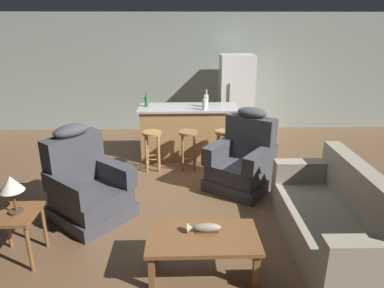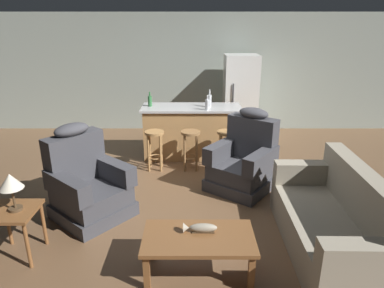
{
  "view_description": "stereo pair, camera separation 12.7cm",
  "coord_description": "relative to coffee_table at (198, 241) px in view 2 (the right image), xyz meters",
  "views": [
    {
      "loc": [
        -0.12,
        -4.7,
        2.4
      ],
      "look_at": [
        0.02,
        -0.1,
        0.75
      ],
      "focal_mm": 32.0,
      "sensor_mm": 36.0,
      "label": 1
    },
    {
      "loc": [
        0.01,
        -4.7,
        2.4
      ],
      "look_at": [
        0.02,
        -0.1,
        0.75
      ],
      "focal_mm": 32.0,
      "sensor_mm": 36.0,
      "label": 2
    }
  ],
  "objects": [
    {
      "name": "bar_stool_left",
      "position": [
        -0.69,
        2.58,
        0.11
      ],
      "size": [
        0.32,
        0.32,
        0.68
      ],
      "color": "#A87A47",
      "rests_on": "ground_plane"
    },
    {
      "name": "recliner_near_lamp",
      "position": [
        -1.41,
        1.11,
        0.06
      ],
      "size": [
        1.18,
        1.18,
        1.2
      ],
      "rotation": [
        0.0,
        0.0,
        -0.71
      ],
      "color": "#3D3D42",
      "rests_on": "ground_plane"
    },
    {
      "name": "table_lamp",
      "position": [
        -1.89,
        0.26,
        0.5
      ],
      "size": [
        0.24,
        0.24,
        0.41
      ],
      "color": "#4C3823",
      "rests_on": "end_table"
    },
    {
      "name": "bar_stool_right",
      "position": [
        0.51,
        2.58,
        0.11
      ],
      "size": [
        0.32,
        0.32,
        0.68
      ],
      "color": "#A87A47",
      "rests_on": "ground_plane"
    },
    {
      "name": "bar_stool_middle",
      "position": [
        -0.09,
        2.58,
        0.11
      ],
      "size": [
        0.32,
        0.32,
        0.68
      ],
      "color": "olive",
      "rests_on": "ground_plane"
    },
    {
      "name": "back_wall",
      "position": [
        -0.08,
        4.98,
        0.94
      ],
      "size": [
        12.0,
        0.05,
        2.6
      ],
      "color": "#939E93",
      "rests_on": "ground_plane"
    },
    {
      "name": "bottle_short_amber",
      "position": [
        0.25,
        3.17,
        0.71
      ],
      "size": [
        0.07,
        0.07,
        0.32
      ],
      "color": "silver",
      "rests_on": "kitchen_island"
    },
    {
      "name": "couch",
      "position": [
        1.48,
        0.34,
        -0.02
      ],
      "size": [
        0.87,
        1.91,
        0.94
      ],
      "rotation": [
        0.0,
        0.0,
        3.12
      ],
      "color": "#9E937F",
      "rests_on": "ground_plane"
    },
    {
      "name": "fish_figurine",
      "position": [
        0.01,
        0.08,
        0.1
      ],
      "size": [
        0.34,
        0.1,
        0.1
      ],
      "color": "#4C3823",
      "rests_on": "coffee_table"
    },
    {
      "name": "recliner_near_island",
      "position": [
        0.72,
        1.91,
        0.06
      ],
      "size": [
        1.18,
        1.18,
        1.2
      ],
      "rotation": [
        0.0,
        0.0,
        4.06
      ],
      "color": "#3D3D42",
      "rests_on": "ground_plane"
    },
    {
      "name": "refrigerator",
      "position": [
        0.97,
        4.41,
        0.52
      ],
      "size": [
        0.7,
        0.69,
        1.76
      ],
      "color": "white",
      "rests_on": "ground_plane"
    },
    {
      "name": "kitchen_island",
      "position": [
        -0.08,
        3.21,
        0.11
      ],
      "size": [
        1.8,
        0.7,
        0.95
      ],
      "color": "#AD7F4C",
      "rests_on": "ground_plane"
    },
    {
      "name": "bottle_wine_dark",
      "position": [
        0.2,
        2.94,
        0.68
      ],
      "size": [
        0.07,
        0.07,
        0.26
      ],
      "color": "silver",
      "rests_on": "kitchen_island"
    },
    {
      "name": "coffee_table",
      "position": [
        0.0,
        0.0,
        0.0
      ],
      "size": [
        1.1,
        0.6,
        0.42
      ],
      "color": "brown",
      "rests_on": "ground_plane"
    },
    {
      "name": "ground_plane",
      "position": [
        -0.08,
        1.86,
        -0.36
      ],
      "size": [
        12.0,
        12.0,
        0.0
      ],
      "color": "brown"
    },
    {
      "name": "end_table",
      "position": [
        -1.93,
        0.26,
        0.1
      ],
      "size": [
        0.48,
        0.48,
        0.56
      ],
      "color": "brown",
      "rests_on": "ground_plane"
    },
    {
      "name": "bottle_tall_green",
      "position": [
        -0.83,
        3.24,
        0.69
      ],
      "size": [
        0.07,
        0.07,
        0.26
      ],
      "color": "#2D6B38",
      "rests_on": "kitchen_island"
    }
  ]
}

